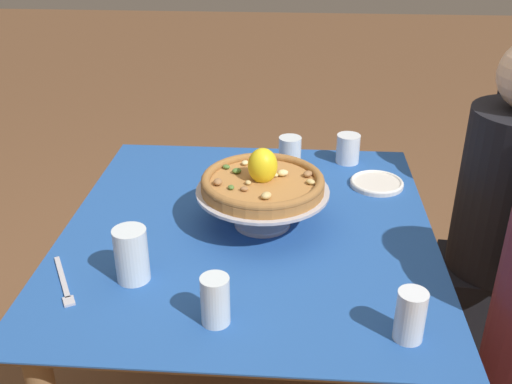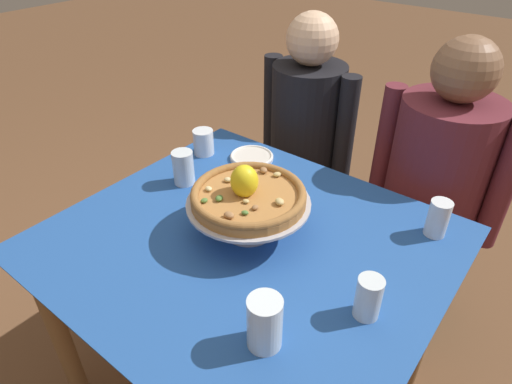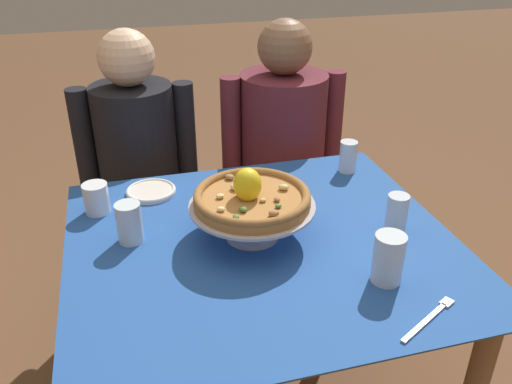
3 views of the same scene
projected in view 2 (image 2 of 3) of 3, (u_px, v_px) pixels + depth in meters
dining_table at (247, 267)px, 1.33m from camera, size 1.08×0.98×0.74m
pizza_stand at (249, 209)px, 1.26m from camera, size 0.35×0.35×0.10m
pizza at (248, 194)px, 1.23m from camera, size 0.32×0.32×0.11m
water_glass_side_right at (368, 299)px, 1.01m from camera, size 0.06×0.06×0.11m
water_glass_front_right at (265, 326)px, 0.94m from camera, size 0.08×0.08×0.13m
water_glass_back_left at (204, 144)px, 1.66m from camera, size 0.08×0.08×0.10m
water_glass_side_left at (184, 170)px, 1.49m from camera, size 0.07×0.07×0.12m
water_glass_back_right at (437, 220)px, 1.26m from camera, size 0.06×0.06×0.11m
side_plate at (252, 157)px, 1.64m from camera, size 0.16×0.16×0.02m
diner_left at (304, 155)px, 2.02m from camera, size 0.47×0.34×1.19m
diner_right at (430, 201)px, 1.68m from camera, size 0.51×0.37×1.20m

